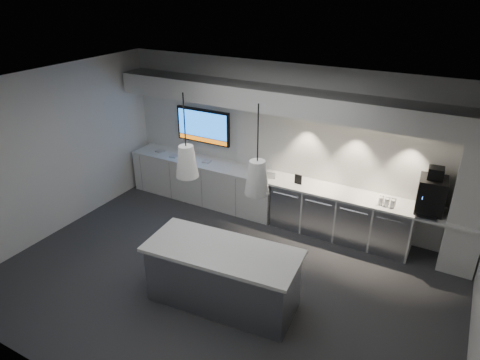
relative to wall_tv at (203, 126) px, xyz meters
The scene contains 27 objects.
floor 3.47m from the wall_tv, 52.18° to the right, with size 7.00×7.00×0.00m, color #313234.
ceiling 3.42m from the wall_tv, 52.18° to the right, with size 7.00×7.00×0.00m, color black.
wall_back 1.90m from the wall_tv, ahead, with size 7.00×7.00×0.00m, color silver.
wall_front 5.30m from the wall_tv, 68.99° to the right, with size 7.00×7.00×0.00m, color silver.
wall_left 2.92m from the wall_tv, 123.17° to the right, with size 7.00×7.00×0.00m, color silver.
back_counter 2.04m from the wall_tv, ahead, with size 6.80×0.65×0.04m, color white.
left_base_cabinets 1.17m from the wall_tv, 61.19° to the right, with size 3.30×0.63×0.86m, color white.
fridge_unit_a 2.45m from the wall_tv, ahead, with size 0.60×0.61×0.85m, color #999BA1.
fridge_unit_b 3.01m from the wall_tv, ahead, with size 0.60×0.61×0.85m, color #999BA1.
fridge_unit_c 3.60m from the wall_tv, ahead, with size 0.60×0.61×0.85m, color #999BA1.
fridge_unit_d 4.21m from the wall_tv, ahead, with size 0.60×0.61×0.85m, color #999BA1.
backsplash 3.10m from the wall_tv, ahead, with size 4.60×0.03×1.30m, color white.
soffit 2.09m from the wall_tv, ahead, with size 6.90×0.60×0.40m, color white.
column 5.11m from the wall_tv, ahead, with size 0.55×0.55×2.60m, color white.
wall_tv is the anchor object (origin of this frame).
island 3.74m from the wall_tv, 52.77° to the right, with size 2.26×1.12×0.93m.
bin 3.31m from the wall_tv, 69.97° to the right, with size 0.30×0.30×0.42m, color #999BA1.
coffee_machine 4.54m from the wall_tv, ahead, with size 0.46×0.62×0.77m.
sign_black 2.37m from the wall_tv, ahead, with size 0.14×0.02×0.18m, color black.
sign_white 1.88m from the wall_tv, 12.24° to the right, with size 0.18×0.02×0.14m, color white.
cup_cluster 3.95m from the wall_tv, ahead, with size 0.27×0.17×0.15m, color white, non-canonical shape.
tray_a 1.20m from the wall_tv, 164.06° to the right, with size 0.16×0.16×0.03m, color #B6B6B6.
tray_b 0.91m from the wall_tv, 144.40° to the right, with size 0.16×0.16×0.03m, color #B6B6B6.
tray_c 0.73m from the wall_tv, 118.41° to the right, with size 0.16×0.16×0.03m, color #B6B6B6.
tray_d 0.74m from the wall_tv, 48.81° to the right, with size 0.16×0.16×0.03m, color #B6B6B6.
pendant_left 3.34m from the wall_tv, 60.02° to the right, with size 0.30×0.30×1.13m.
pendant_right 3.96m from the wall_tv, 46.68° to the right, with size 0.30×0.30×1.13m.
Camera 1 is at (2.88, -4.62, 4.35)m, focal length 32.00 mm.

